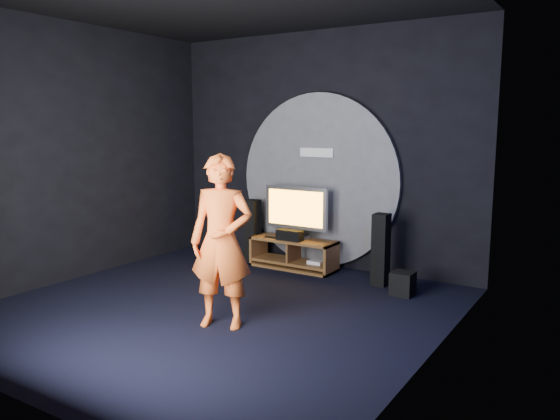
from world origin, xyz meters
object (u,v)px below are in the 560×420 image
object	(u,v)px
tower_speaker_left	(253,231)
subwoofer	(403,283)
player	(221,242)
tower_speaker_right	(381,250)
tv	(296,210)
media_console	(294,256)

from	to	relation	value
tower_speaker_left	subwoofer	xyz separation A→B (m)	(2.61, -0.42, -0.34)
subwoofer	player	distance (m)	2.53
tower_speaker_left	tower_speaker_right	xyz separation A→B (m)	(2.21, -0.18, 0.00)
subwoofer	tv	bearing A→B (deg)	166.39
media_console	player	distance (m)	2.59
media_console	tower_speaker_right	bearing A→B (deg)	-5.30
tv	tower_speaker_right	world-z (taller)	tv
tower_speaker_right	media_console	bearing A→B (deg)	174.70
tv	media_console	bearing A→B (deg)	-83.68
media_console	tv	world-z (taller)	tv
tower_speaker_left	player	xyz separation A→B (m)	(1.35, -2.48, 0.43)
tower_speaker_left	subwoofer	size ratio (longest dim) A/B	3.26
tv	tower_speaker_right	distance (m)	1.49
subwoofer	media_console	bearing A→B (deg)	168.34
player	subwoofer	bearing A→B (deg)	38.13
subwoofer	tower_speaker_right	bearing A→B (deg)	148.76
tower_speaker_right	player	bearing A→B (deg)	-110.48
media_console	tv	size ratio (longest dim) A/B	1.27
tower_speaker_left	player	bearing A→B (deg)	-61.37
tower_speaker_right	tower_speaker_left	bearing A→B (deg)	175.34
player	tv	bearing A→B (deg)	82.58
tv	tower_speaker_right	xyz separation A→B (m)	(1.43, -0.20, -0.39)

